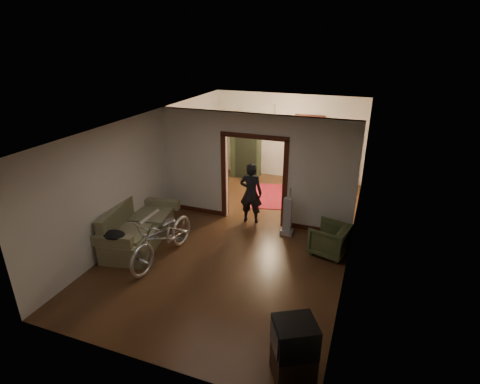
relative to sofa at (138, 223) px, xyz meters
The scene contains 24 objects.
floor 2.54m from the sofa, 31.12° to the left, with size 5.00×8.50×0.01m, color #351E11.
ceiling 3.40m from the sofa, 31.12° to the left, with size 5.00×8.50×0.01m, color white.
wall_back 6.01m from the sofa, 68.91° to the left, with size 5.00×0.02×2.80m, color beige.
wall_left 1.62m from the sofa, 105.72° to the left, with size 0.02×8.50×2.80m, color beige.
wall_right 4.90m from the sofa, 15.55° to the left, with size 0.02×8.50×2.80m, color beige.
partition_wall 3.09m from the sofa, 43.67° to the left, with size 5.00×0.14×2.80m, color beige.
door_casing 3.02m from the sofa, 43.67° to the left, with size 1.74×0.20×2.32m, color #35140C.
far_window 6.28m from the sofa, 62.72° to the left, with size 0.98×0.06×1.28m, color black.
chandelier 4.73m from the sofa, 60.58° to the left, with size 0.24×0.24×0.24m, color #FFE0A5.
light_switch 3.82m from the sofa, 31.66° to the left, with size 0.08×0.01×0.12m, color silver.
sofa is the anchor object (origin of this frame).
rolled_paper 0.32m from the sofa, 71.57° to the left, with size 0.10×0.10×0.78m, color beige.
jacket 0.93m from the sofa, 86.86° to the right, with size 0.51×0.38×0.15m, color black.
bicycle 1.01m from the sofa, 25.05° to the right, with size 0.73×2.08×1.09m, color silver.
armchair 4.35m from the sofa, 13.93° to the left, with size 0.75×0.77×0.70m, color #3E4728.
tv_stand 4.88m from the sofa, 30.28° to the right, with size 0.55×0.50×0.50m, color black.
crt_tv 4.88m from the sofa, 30.28° to the right, with size 0.56×0.50×0.48m, color black.
vacuum 3.51m from the sofa, 26.68° to the left, with size 0.29×0.23×0.96m, color gray.
person 2.85m from the sofa, 42.65° to the left, with size 0.58×0.38×1.60m, color black.
oriental_rug 4.29m from the sofa, 60.46° to the left, with size 1.46×1.92×0.01m, color maroon.
locker 5.19m from the sofa, 80.78° to the left, with size 0.94×0.52×1.88m, color #212F1C.
globe 5.37m from the sofa, 80.78° to the left, with size 0.31×0.31×0.31m, color #1E5972.
desk 6.20m from the sofa, 56.89° to the left, with size 0.95×0.53×0.70m, color black.
desk_chair 5.39m from the sofa, 58.38° to the left, with size 0.44×0.44×0.99m, color black.
Camera 1 is at (2.73, -7.67, 4.49)m, focal length 28.00 mm.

